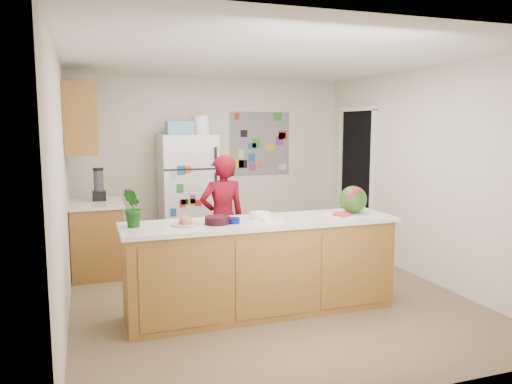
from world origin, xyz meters
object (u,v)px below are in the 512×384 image
object	(u,v)px
watermelon	(353,199)
cherry_bowl	(217,220)
refrigerator	(188,196)
person	(223,219)

from	to	relation	value
watermelon	cherry_bowl	world-z (taller)	watermelon
watermelon	cherry_bowl	distance (m)	1.45
watermelon	cherry_bowl	bearing A→B (deg)	-178.25
cherry_bowl	refrigerator	bearing A→B (deg)	85.25
refrigerator	person	size ratio (longest dim) A/B	1.14
person	refrigerator	bearing A→B (deg)	-88.25
refrigerator	cherry_bowl	bearing A→B (deg)	-94.75
refrigerator	watermelon	world-z (taller)	refrigerator
person	watermelon	world-z (taller)	person
watermelon	person	bearing A→B (deg)	135.56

